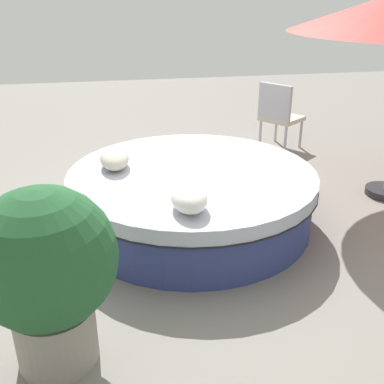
# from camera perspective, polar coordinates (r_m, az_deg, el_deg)

# --- Properties ---
(ground_plane) EXTENTS (16.00, 16.00, 0.00)m
(ground_plane) POSITION_cam_1_polar(r_m,az_deg,el_deg) (4.68, -0.00, -3.80)
(ground_plane) COLOR gray
(round_bed) EXTENTS (2.45, 2.45, 0.57)m
(round_bed) POSITION_cam_1_polar(r_m,az_deg,el_deg) (4.55, -0.00, -0.57)
(round_bed) COLOR navy
(round_bed) RESTS_ON ground_plane
(throw_pillow_0) EXTENTS (0.51, 0.28, 0.19)m
(throw_pillow_0) POSITION_cam_1_polar(r_m,az_deg,el_deg) (4.57, -9.75, 4.24)
(throw_pillow_0) COLOR beige
(throw_pillow_0) RESTS_ON round_bed
(throw_pillow_1) EXTENTS (0.45, 0.29, 0.21)m
(throw_pillow_1) POSITION_cam_1_polar(r_m,az_deg,el_deg) (3.63, -0.42, -0.70)
(throw_pillow_1) COLOR white
(throw_pillow_1) RESTS_ON round_bed
(patio_chair) EXTENTS (0.71, 0.71, 0.98)m
(patio_chair) POSITION_cam_1_polar(r_m,az_deg,el_deg) (6.77, 10.85, 9.86)
(patio_chair) COLOR #B7B7BC
(patio_chair) RESTS_ON ground_plane
(planter) EXTENTS (0.87, 0.87, 1.20)m
(planter) POSITION_cam_1_polar(r_m,az_deg,el_deg) (2.85, -17.90, -9.19)
(planter) COLOR gray
(planter) RESTS_ON ground_plane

